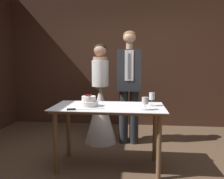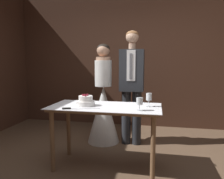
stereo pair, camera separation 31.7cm
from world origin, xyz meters
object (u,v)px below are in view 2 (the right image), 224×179
(bride, at_px, (103,107))
(groom, at_px, (132,83))
(cake_table, at_px, (105,114))
(tiered_cake, at_px, (86,101))
(cake_knife, at_px, (74,108))
(wine_glass_near, at_px, (140,102))
(wine_glass_middle, at_px, (149,97))

(bride, bearing_deg, groom, -0.07)
(cake_table, distance_m, tiered_cake, 0.30)
(bride, bearing_deg, cake_knife, -94.12)
(cake_table, relative_size, bride, 0.85)
(tiered_cake, relative_size, cake_knife, 0.54)
(tiered_cake, bearing_deg, wine_glass_near, -12.35)
(bride, height_order, groom, groom)
(wine_glass_middle, bearing_deg, cake_table, -172.87)
(cake_knife, bearing_deg, bride, 68.34)
(wine_glass_near, relative_size, groom, 0.08)
(groom, bearing_deg, tiered_cake, -118.00)
(tiered_cake, distance_m, groom, 1.05)
(cake_knife, bearing_deg, cake_table, 21.12)
(wine_glass_middle, height_order, bride, bride)
(tiered_cake, xyz_separation_m, bride, (0.01, 0.91, -0.25))
(cake_table, distance_m, cake_knife, 0.42)
(cake_table, bearing_deg, wine_glass_middle, 7.13)
(cake_knife, height_order, wine_glass_near, wine_glass_near)
(tiered_cake, height_order, wine_glass_near, same)
(cake_table, bearing_deg, groom, 74.87)
(groom, bearing_deg, wine_glass_middle, -69.37)
(wine_glass_near, bearing_deg, wine_glass_middle, 69.00)
(wine_glass_middle, bearing_deg, cake_knife, -159.44)
(cake_knife, xyz_separation_m, groom, (0.56, 1.14, 0.22))
(wine_glass_middle, relative_size, bride, 0.10)
(tiered_cake, height_order, cake_knife, tiered_cake)
(tiered_cake, relative_size, bride, 0.14)
(wine_glass_near, distance_m, groom, 1.09)
(cake_table, distance_m, groom, 0.97)
(tiered_cake, xyz_separation_m, wine_glass_middle, (0.79, 0.10, 0.06))
(wine_glass_near, xyz_separation_m, groom, (-0.21, 1.06, 0.12))
(tiered_cake, height_order, bride, bride)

